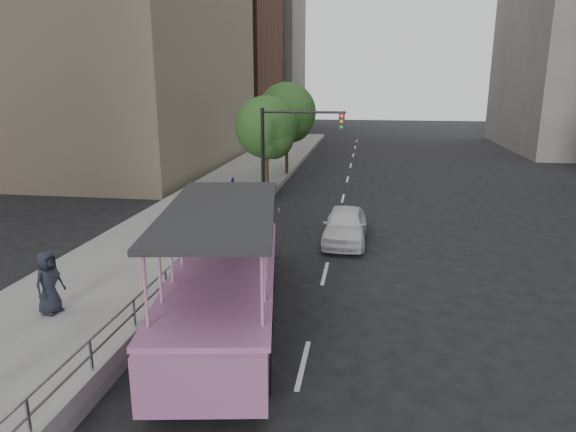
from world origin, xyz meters
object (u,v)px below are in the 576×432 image
Objects in this scene: car at (345,225)px; street_tree_far at (288,115)px; duck_boat at (228,271)px; traffic_signal at (286,143)px; parking_sign at (233,205)px; street_tree_near at (268,130)px; pedestrian_far at (49,283)px.

car is 15.36m from street_tree_far.
traffic_signal is at bearing 91.23° from duck_boat.
parking_sign is 0.50× the size of street_tree_near.
duck_boat is at bearing -76.73° from parking_sign.
pedestrian_far is 7.80m from parking_sign.
parking_sign is at bearing -86.98° from street_tree_near.
duck_boat is 3.74× the size of parking_sign.
duck_boat is at bearing -88.77° from traffic_signal.
duck_boat is at bearing -85.59° from street_tree_far.
street_tree_near is at bearing 93.02° from parking_sign.
car is 0.82× the size of traffic_signal.
traffic_signal reaches higher than car.
street_tree_near is at bearing 114.98° from traffic_signal.
pedestrian_far is (-4.62, -1.36, -0.11)m from duck_boat.
traffic_signal is (-0.26, 12.03, 2.22)m from duck_boat.
street_tree_far reaches higher than duck_boat.
duck_boat is 1.65× the size of street_tree_far.
parking_sign is (-4.29, -1.55, 1.05)m from car.
duck_boat is at bearing -111.50° from car.
pedestrian_far is at bearing -99.33° from street_tree_near.
pedestrian_far is at bearing -108.04° from traffic_signal.
pedestrian_far reaches higher than car.
parking_sign is 6.66m from traffic_signal.
street_tree_far reaches higher than street_tree_near.
duck_boat is 21.73m from street_tree_far.
duck_boat is 5.86m from parking_sign.
traffic_signal reaches higher than pedestrian_far.
car is 11.47m from pedestrian_far.
pedestrian_far is 17.25m from street_tree_near.
car is at bearing 67.86° from duck_boat.
street_tree_far is at bearing 88.09° from street_tree_near.
street_tree_far is (-4.60, 14.21, 3.58)m from car.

